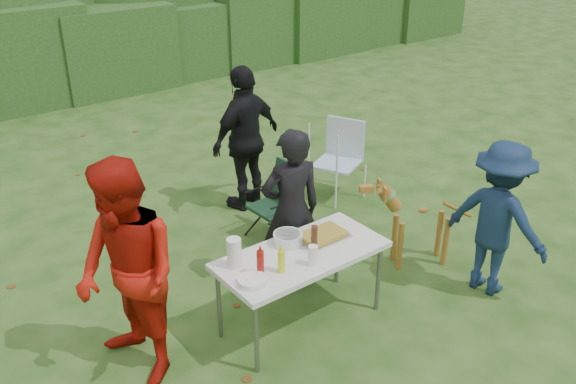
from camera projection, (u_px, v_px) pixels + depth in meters
ground at (307, 332)px, 5.42m from camera, size 80.00×80.00×0.00m
hedge_row at (20, 59)px, 10.71m from camera, size 22.00×1.40×1.70m
folding_table at (302, 258)px, 5.24m from camera, size 1.50×0.70×0.74m
person_cook at (291, 211)px, 5.72m from camera, size 0.68×0.53×1.64m
person_red_jacket at (128, 276)px, 4.58m from camera, size 0.79×0.97×1.85m
person_black_puffy at (246, 139)px, 7.22m from camera, size 1.10×0.63×1.76m
child at (498, 219)px, 5.69m from camera, size 0.71×1.07×1.54m
dog at (422, 223)px, 6.23m from camera, size 1.06×0.81×0.94m
camping_chair at (274, 203)px, 6.71m from camera, size 0.56×0.56×0.86m
lawn_chair at (337, 160)px, 7.63m from camera, size 0.76×0.76×0.97m
food_tray at (323, 237)px, 5.43m from camera, size 0.45×0.30×0.02m
focaccia_bread at (323, 234)px, 5.41m from camera, size 0.40×0.26×0.04m
mustard_bottle at (281, 261)px, 4.91m from camera, size 0.06×0.06×0.20m
ketchup_bottle at (260, 263)px, 4.87m from camera, size 0.06×0.06×0.22m
beer_bottle at (314, 238)px, 5.19m from camera, size 0.06×0.06×0.24m
paper_towel_roll at (234, 253)px, 4.97m from camera, size 0.12×0.12×0.26m
cup_stack at (313, 256)px, 5.00m from camera, size 0.08×0.08×0.18m
pasta_bowl at (288, 239)px, 5.33m from camera, size 0.26×0.26×0.10m
plate_stack at (252, 281)px, 4.79m from camera, size 0.24×0.24×0.05m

